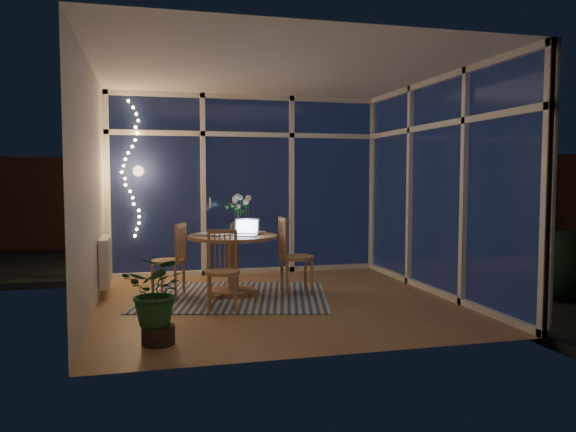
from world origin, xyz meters
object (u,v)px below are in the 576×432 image
object	(u,v)px
potted_plant	(158,300)
chair_right	(297,256)
laptop	(245,227)
dining_table	(233,265)
chair_left	(168,259)
flower_vase	(239,225)
chair_front	(222,270)

from	to	relation	value
potted_plant	chair_right	bearing A→B (deg)	44.80
laptop	potted_plant	size ratio (longest dim) A/B	0.39
dining_table	potted_plant	distance (m)	2.02
chair_left	chair_right	bearing A→B (deg)	102.65
laptop	flower_vase	size ratio (longest dim) A/B	1.41
dining_table	chair_left	size ratio (longest dim) A/B	1.20
laptop	flower_vase	bearing A→B (deg)	116.39
laptop	potted_plant	bearing A→B (deg)	-98.54
dining_table	chair_right	distance (m)	0.77
chair_right	laptop	world-z (taller)	chair_right
flower_vase	potted_plant	size ratio (longest dim) A/B	0.28
chair_left	chair_front	distance (m)	1.01
dining_table	potted_plant	world-z (taller)	potted_plant
chair_left	laptop	bearing A→B (deg)	97.57
flower_vase	potted_plant	bearing A→B (deg)	-116.74
chair_right	flower_vase	world-z (taller)	chair_right
chair_left	flower_vase	bearing A→B (deg)	119.27
chair_right	laptop	distance (m)	0.72
chair_left	chair_right	size ratio (longest dim) A/B	0.93
laptop	chair_front	bearing A→B (deg)	-96.88
flower_vase	potted_plant	world-z (taller)	flower_vase
chair_right	potted_plant	xyz separation A→B (m)	(-1.66, -1.65, -0.10)
dining_table	potted_plant	xyz separation A→B (m)	(-0.91, -1.81, 0.02)
chair_left	potted_plant	distance (m)	1.95
dining_table	chair_front	distance (m)	0.77
dining_table	chair_right	world-z (taller)	chair_right
laptop	potted_plant	xyz separation A→B (m)	(-1.04, -1.68, -0.45)
laptop	flower_vase	xyz separation A→B (m)	(-0.02, 0.34, -0.00)
chair_front	laptop	xyz separation A→B (m)	(0.35, 0.61, 0.40)
chair_right	chair_front	bearing A→B (deg)	121.30
dining_table	chair_right	size ratio (longest dim) A/B	1.12
dining_table	chair_right	xyz separation A→B (m)	(0.74, -0.16, 0.11)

